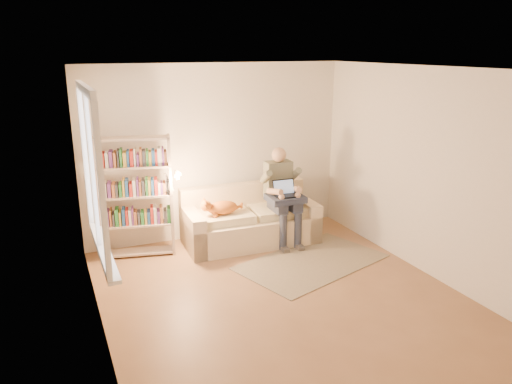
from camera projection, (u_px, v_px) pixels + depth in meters
name	position (u px, v px, depth m)	size (l,w,h in m)	color
floor	(281.00, 296.00, 5.84)	(4.50, 4.50, 0.00)	brown
ceiling	(285.00, 68.00, 5.11)	(4.00, 4.50, 0.02)	white
wall_left	(94.00, 213.00, 4.71)	(0.02, 4.50, 2.60)	silver
wall_right	(426.00, 173.00, 6.24)	(0.02, 4.50, 2.60)	silver
wall_back	(216.00, 152.00, 7.46)	(4.00, 0.02, 2.60)	silver
wall_front	(426.00, 271.00, 3.50)	(4.00, 0.02, 2.60)	silver
window	(96.00, 199.00, 4.89)	(0.12, 1.52, 1.69)	white
sofa	(249.00, 223.00, 7.41)	(1.98, 0.96, 0.83)	beige
person	(282.00, 190.00, 7.30)	(0.41, 0.64, 1.41)	slate
cat	(221.00, 207.00, 7.05)	(0.67, 0.25, 0.24)	orange
blanket	(285.00, 198.00, 7.20)	(0.51, 0.42, 0.09)	#282F46
laptop	(284.00, 192.00, 7.18)	(0.35, 0.29, 0.29)	black
bookshelf	(135.00, 191.00, 6.76)	(1.10, 0.53, 1.68)	tan
rug	(312.00, 262.00, 6.77)	(1.97, 1.16, 0.01)	gray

